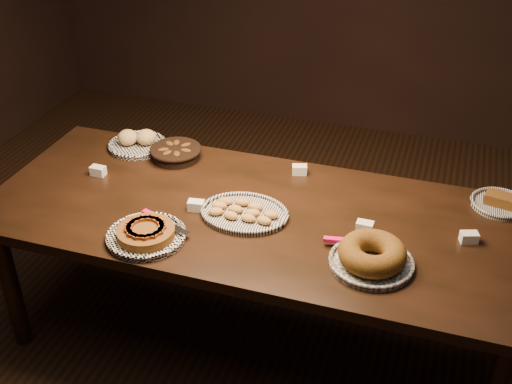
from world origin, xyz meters
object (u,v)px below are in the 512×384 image
(apple_tart_plate, at_px, (146,234))
(madeleine_platter, at_px, (244,212))
(buffet_table, at_px, (255,225))
(bundt_cake_plate, at_px, (372,256))

(apple_tart_plate, bearing_deg, madeleine_platter, 22.05)
(apple_tart_plate, bearing_deg, buffet_table, 23.43)
(apple_tart_plate, distance_m, madeleine_platter, 0.43)
(buffet_table, relative_size, apple_tart_plate, 7.09)
(apple_tart_plate, xyz_separation_m, madeleine_platter, (0.33, 0.28, -0.01))
(buffet_table, height_order, bundt_cake_plate, bundt_cake_plate)
(madeleine_platter, height_order, bundt_cake_plate, bundt_cake_plate)
(buffet_table, height_order, madeleine_platter, madeleine_platter)
(buffet_table, bearing_deg, apple_tart_plate, -137.71)
(buffet_table, xyz_separation_m, bundt_cake_plate, (0.55, -0.21, 0.12))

